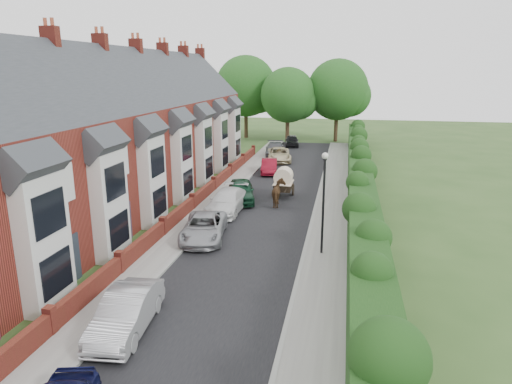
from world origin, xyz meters
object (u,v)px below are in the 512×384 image
car_white (227,201)px  horse (279,193)px  lamppost (324,191)px  car_black (292,141)px  car_grey (275,150)px  car_red (269,166)px  car_beige (279,155)px  car_silver_b (204,227)px  horse_cart (283,180)px  car_silver_a (126,312)px  car_green (241,191)px

car_white → horse: 3.66m
lamppost → car_black: lamppost is taller
car_grey → horse: (3.07, -18.07, 0.16)m
lamppost → car_red: lamppost is taller
car_grey → car_black: size_ratio=1.28×
car_white → car_beige: bearing=88.8°
car_silver_b → horse_cart: 9.73m
car_silver_a → car_green: car_green is taller
car_grey → car_beige: bearing=-81.6°
car_grey → horse_cart: horse_cart is taller
car_grey → horse_cart: bearing=-87.6°
car_silver_b → car_red: car_silver_b is taller
car_silver_a → car_white: size_ratio=0.88×
horse → horse_cart: (0.00, 2.24, 0.37)m
car_silver_b → horse: 7.62m
lamppost → car_silver_b: 6.99m
car_silver_a → horse_cart: size_ratio=1.43×
car_red → car_white: bearing=-101.7°
car_white → car_grey: car_grey is taller
car_green → horse_cart: horse_cart is taller
car_white → car_red: (0.76, 11.82, -0.08)m
lamppost → car_beige: lamppost is taller
car_silver_b → car_white: (0.00, 4.98, 0.06)m
lamppost → car_grey: (-6.40, 26.04, -2.58)m
car_green → horse_cart: 3.24m
car_white → car_black: 27.03m
lamppost → car_white: lamppost is taller
car_silver_a → horse_cart: 18.66m
car_silver_a → car_black: 41.21m
lamppost → car_green: 10.84m
car_beige → horse: horse is taller
car_red → horse: horse is taller
car_silver_a → car_grey: (-0.07, 34.24, 0.01)m
lamppost → car_beige: (-5.59, 23.40, -2.62)m
lamppost → horse_cart: (-3.33, 10.21, -2.05)m
car_silver_a → car_white: 14.18m
car_grey → car_black: car_grey is taller
car_grey → horse_cart: (3.07, -15.83, 0.53)m
car_white → car_red: car_white is taller
car_red → car_black: car_black is taller
car_silver_a → car_white: (-0.07, 14.18, 0.00)m
car_green → horse: 2.85m
car_green → car_red: 9.21m
car_red → horse_cart: size_ratio=1.28×
car_grey → horse_cart: 16.14m
car_green → car_silver_a: bearing=-104.9°
car_beige → car_red: bearing=-101.6°
car_beige → car_black: bearing=78.1°
car_silver_a → car_red: bearing=82.8°
lamppost → horse: bearing=112.7°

